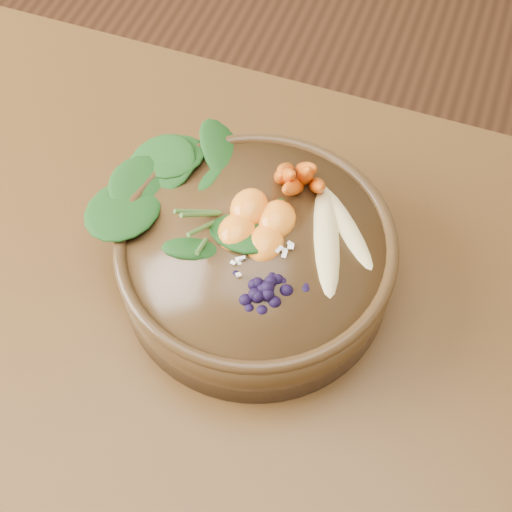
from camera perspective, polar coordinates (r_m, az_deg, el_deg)
dining_table at (r=0.84m, az=-9.37°, el=-11.20°), size 1.60×0.90×0.75m
stoneware_bowl at (r=0.75m, az=0.00°, el=-0.41°), size 0.38×0.38×0.08m
kale_heap at (r=0.74m, az=-3.78°, el=5.83°), size 0.24×0.23×0.04m
carrot_cluster at (r=0.74m, az=3.66°, el=8.14°), size 0.08×0.08×0.08m
banana_halves at (r=0.72m, az=6.59°, el=2.44°), size 0.12×0.16×0.03m
mandarin_cluster at (r=0.72m, az=0.07°, el=3.13°), size 0.11×0.12×0.03m
blueberry_pile at (r=0.67m, az=0.57°, el=-2.03°), size 0.16×0.14×0.04m
coconut_flakes at (r=0.71m, az=0.26°, el=0.08°), size 0.11×0.10×0.01m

